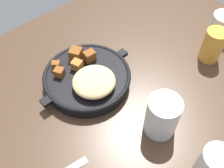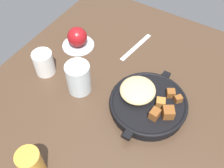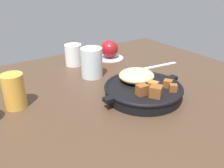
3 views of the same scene
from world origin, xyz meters
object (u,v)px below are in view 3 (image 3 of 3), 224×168
Objects in this scene: red_apple at (110,49)px; white_creamer_pitcher at (73,55)px; juice_glass_amber at (14,91)px; water_glass_tall at (92,63)px; cast_iron_skillet at (143,88)px; butter_knife at (158,66)px.

white_creamer_pitcher reaches higher than red_apple.
juice_glass_amber is at bearing -156.99° from red_apple.
white_creamer_pitcher is 0.80× the size of water_glass_tall.
butter_knife is (22.47, 15.73, -2.52)cm from cast_iron_skillet.
butter_knife is at bearing 0.11° from juice_glass_amber.
juice_glass_amber reaches higher than cast_iron_skillet.
white_creamer_pitcher is at bearing 173.88° from red_apple.
white_creamer_pitcher is 14.61cm from water_glass_tall.
cast_iron_skillet is 2.83× the size of juice_glass_amber.
white_creamer_pitcher is at bearing 89.97° from water_glass_tall.
butter_knife is 2.10× the size of white_creamer_pitcher.
cast_iron_skillet is 3.32× the size of white_creamer_pitcher.
red_apple is 22.34cm from butter_knife.
red_apple is at bearing 71.32° from cast_iron_skillet.
juice_glass_amber reaches higher than butter_knife.
cast_iron_skillet is at bearing -108.68° from red_apple.
water_glass_tall reaches higher than juice_glass_amber.
water_glass_tall is at bearing -90.03° from white_creamer_pitcher.
cast_iron_skillet is at bearing -24.92° from juice_glass_amber.
juice_glass_amber is 35.77cm from white_creamer_pitcher.
water_glass_tall is at bearing 174.68° from butter_knife.
red_apple reaches higher than cast_iron_skillet.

